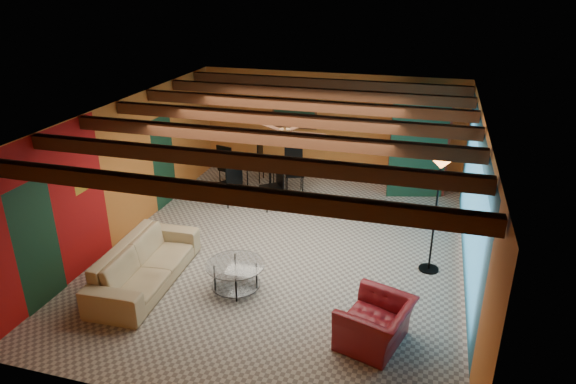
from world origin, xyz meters
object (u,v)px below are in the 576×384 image
(armchair, at_px, (375,323))
(vase, at_px, (258,145))
(potted_plant, at_px, (424,92))
(dining_table, at_px, (259,172))
(armoire, at_px, (419,148))
(sofa, at_px, (145,264))
(floor_lamp, at_px, (435,215))
(coffee_table, at_px, (236,277))

(armchair, distance_m, vase, 5.82)
(armchair, relative_size, potted_plant, 2.21)
(dining_table, relative_size, armoire, 0.99)
(sofa, bearing_deg, floor_lamp, -72.10)
(floor_lamp, relative_size, vase, 10.69)
(potted_plant, xyz_separation_m, vase, (-3.57, -1.20, -1.20))
(coffee_table, relative_size, armoire, 0.44)
(armoire, height_order, potted_plant, potted_plant)
(sofa, relative_size, armoire, 1.12)
(coffee_table, distance_m, dining_table, 4.08)
(sofa, height_order, potted_plant, potted_plant)
(armoire, xyz_separation_m, potted_plant, (0.00, 0.00, 1.33))
(floor_lamp, bearing_deg, sofa, -159.39)
(armoire, relative_size, vase, 10.96)
(armchair, height_order, armoire, armoire)
(dining_table, xyz_separation_m, floor_lamp, (4.02, -2.42, 0.51))
(floor_lamp, bearing_deg, armoire, 97.07)
(armoire, bearing_deg, sofa, -142.77)
(floor_lamp, distance_m, potted_plant, 3.90)
(sofa, xyz_separation_m, potted_plant, (4.18, 5.37, 2.08))
(dining_table, height_order, floor_lamp, floor_lamp)
(potted_plant, height_order, vase, potted_plant)
(coffee_table, bearing_deg, potted_plant, 62.98)
(floor_lamp, bearing_deg, armchair, -106.97)
(potted_plant, bearing_deg, coffee_table, -117.02)
(armchair, xyz_separation_m, dining_table, (-3.33, 4.69, 0.23))
(dining_table, distance_m, floor_lamp, 4.72)
(armoire, bearing_deg, dining_table, -176.26)
(coffee_table, relative_size, potted_plant, 2.09)
(sofa, xyz_separation_m, coffee_table, (1.55, 0.21, -0.11))
(dining_table, bearing_deg, floor_lamp, -31.09)
(coffee_table, distance_m, potted_plant, 6.19)
(potted_plant, bearing_deg, armchair, -92.33)
(sofa, bearing_deg, armchair, -100.24)
(armoire, distance_m, vase, 3.77)
(dining_table, relative_size, floor_lamp, 1.01)
(sofa, bearing_deg, vase, -11.01)
(floor_lamp, xyz_separation_m, vase, (-4.02, 2.42, 0.16))
(dining_table, bearing_deg, armchair, -54.59)
(sofa, relative_size, dining_table, 1.13)
(dining_table, bearing_deg, coffee_table, -76.66)
(sofa, distance_m, vase, 4.30)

